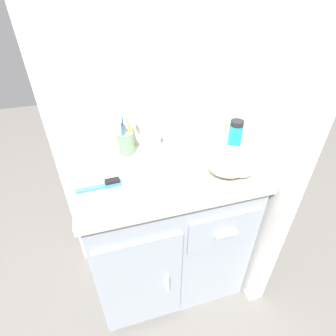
# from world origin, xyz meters

# --- Properties ---
(ground_plane) EXTENTS (6.00, 6.00, 0.00)m
(ground_plane) POSITION_xyz_m (0.00, 0.00, 0.00)
(ground_plane) COLOR slate
(wall_back) EXTENTS (0.95, 0.08, 2.20)m
(wall_back) POSITION_xyz_m (0.00, 0.30, 1.10)
(wall_back) COLOR silver
(wall_back) RESTS_ON ground_plane
(wall_right) EXTENTS (0.08, 0.57, 2.20)m
(wall_right) POSITION_xyz_m (0.44, 0.00, 1.10)
(wall_right) COLOR silver
(wall_right) RESTS_ON ground_plane
(vanity) EXTENTS (0.77, 0.51, 0.80)m
(vanity) POSITION_xyz_m (-0.00, -0.00, 0.42)
(vanity) COLOR #9EA8B2
(vanity) RESTS_ON ground_plane
(backsplash) EXTENTS (0.77, 0.02, 0.12)m
(backsplash) POSITION_xyz_m (0.00, 0.24, 0.86)
(backsplash) COLOR beige
(backsplash) RESTS_ON vanity
(sink_faucet) EXTENTS (0.09, 0.09, 0.14)m
(sink_faucet) POSITION_xyz_m (0.00, 0.16, 0.85)
(sink_faucet) COLOR silver
(sink_faucet) RESTS_ON vanity
(toothbrush_cup) EXTENTS (0.08, 0.07, 0.20)m
(toothbrush_cup) POSITION_xyz_m (-0.14, 0.17, 0.86)
(toothbrush_cup) COLOR gray
(toothbrush_cup) RESTS_ON vanity
(soap_dispenser) EXTENTS (0.06, 0.06, 0.14)m
(soap_dispenser) POSITION_xyz_m (-0.01, 0.17, 0.86)
(soap_dispenser) COLOR white
(soap_dispenser) RESTS_ON vanity
(shaving_cream_can) EXTENTS (0.06, 0.06, 0.17)m
(shaving_cream_can) POSITION_xyz_m (0.32, 0.03, 0.88)
(shaving_cream_can) COLOR teal
(shaving_cream_can) RESTS_ON vanity
(hairbrush) EXTENTS (0.18, 0.04, 0.03)m
(hairbrush) POSITION_xyz_m (-0.26, -0.05, 0.81)
(hairbrush) COLOR teal
(hairbrush) RESTS_ON vanity
(hand_towel) EXTENTS (0.19, 0.17, 0.12)m
(hand_towel) POSITION_xyz_m (0.25, -0.11, 0.85)
(hand_towel) COLOR beige
(hand_towel) RESTS_ON vanity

